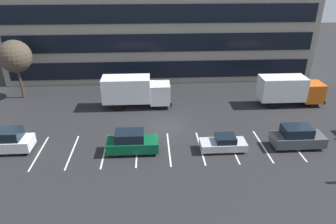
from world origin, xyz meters
TOP-DOWN VIEW (x-y plane):
  - ground_plane at (0.00, 0.00)m, footprint 120.00×120.00m
  - office_building at (0.00, 17.95)m, footprint 41.47×10.77m
  - lot_markings at (0.00, -3.93)m, footprint 22.54×5.40m
  - box_truck_white at (-3.23, 5.20)m, footprint 7.63×2.53m
  - box_truck_orange at (14.23, 4.74)m, footprint 7.32×2.42m
  - suv_white at (-14.01, -3.47)m, footprint 4.54×1.93m
  - sedan_silver at (4.70, -4.42)m, footprint 3.95×1.65m
  - suv_charcoal at (11.27, -4.25)m, footprint 4.47×1.89m
  - suv_forest at (-3.19, -4.24)m, footprint 4.39×1.86m
  - bare_tree at (-17.00, 8.71)m, footprint 3.74×3.74m

SIDE VIEW (x-z plane):
  - ground_plane at x=0.00m, z-range 0.00..0.00m
  - lot_markings at x=0.00m, z-range 0.00..0.01m
  - sedan_silver at x=4.70m, z-range -0.04..1.38m
  - suv_forest at x=-3.19m, z-range -0.03..1.95m
  - suv_charcoal at x=11.27m, z-range -0.03..1.98m
  - suv_white at x=-14.01m, z-range -0.03..2.02m
  - box_truck_orange at x=14.23m, z-range 0.21..3.61m
  - box_truck_white at x=-3.23m, z-range 0.22..3.76m
  - bare_tree at x=-17.00m, z-range 1.62..8.63m
  - office_building at x=0.00m, z-range 0.00..18.00m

